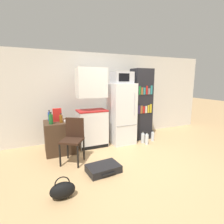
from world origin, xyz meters
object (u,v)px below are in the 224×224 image
(bottle_blue_soda, at_px, (49,116))
(water_bottle_middle, at_px, (147,139))
(suitcase_large_flat, at_px, (103,168))
(water_bottle_back, at_px, (143,138))
(bottle_green_tall, at_px, (51,119))
(bookshelf, at_px, (141,104))
(refrigerator, at_px, (122,114))
(cereal_box, at_px, (57,115))
(microwave, at_px, (122,78))
(bottle_amber_beer, at_px, (61,119))
(kitchen_hutch, at_px, (92,111))
(bowl, at_px, (67,121))
(handbag, at_px, (63,190))
(chair, at_px, (73,136))
(water_bottle_front, at_px, (153,136))
(side_table, at_px, (60,137))

(bottle_blue_soda, height_order, water_bottle_middle, bottle_blue_soda)
(suitcase_large_flat, height_order, water_bottle_back, water_bottle_back)
(bottle_green_tall, xyz_separation_m, water_bottle_middle, (2.33, -0.24, -0.70))
(bookshelf, height_order, water_bottle_back, bookshelf)
(refrigerator, xyz_separation_m, cereal_box, (-1.64, 0.03, 0.09))
(microwave, distance_m, bottle_amber_beer, 1.82)
(bottle_amber_beer, bearing_deg, kitchen_hutch, 13.64)
(bowl, bearing_deg, suitcase_large_flat, -69.53)
(kitchen_hutch, relative_size, handbag, 5.45)
(microwave, bearing_deg, handbag, -136.32)
(chair, relative_size, water_bottle_front, 3.00)
(cereal_box, bearing_deg, bowl, -35.52)
(side_table, xyz_separation_m, suitcase_large_flat, (0.60, -1.27, -0.30))
(handbag, bearing_deg, cereal_box, 84.59)
(suitcase_large_flat, relative_size, water_bottle_middle, 1.85)
(bookshelf, xyz_separation_m, suitcase_large_flat, (-1.68, -1.38, -0.92))
(kitchen_hutch, height_order, bottle_blue_soda, kitchen_hutch)
(suitcase_large_flat, bearing_deg, water_bottle_middle, 23.47)
(bookshelf, xyz_separation_m, bottle_amber_beer, (-2.25, -0.23, -0.17))
(refrigerator, height_order, suitcase_large_flat, refrigerator)
(side_table, height_order, bottle_blue_soda, bottle_blue_soda)
(water_bottle_front, bearing_deg, suitcase_large_flat, -151.21)
(kitchen_hutch, bearing_deg, bottle_green_tall, -166.14)
(refrigerator, relative_size, handbag, 4.42)
(refrigerator, bearing_deg, water_bottle_front, -16.83)
(suitcase_large_flat, bearing_deg, bookshelf, 33.93)
(bowl, height_order, handbag, bowl)
(cereal_box, xyz_separation_m, water_bottle_middle, (2.17, -0.45, -0.74))
(bookshelf, bearing_deg, bottle_blue_soda, 178.68)
(side_table, relative_size, bowl, 5.21)
(refrigerator, height_order, microwave, microwave)
(suitcase_large_flat, distance_m, water_bottle_middle, 1.77)
(suitcase_large_flat, bearing_deg, bottle_blue_soda, 113.13)
(water_bottle_back, bearing_deg, water_bottle_front, 4.35)
(microwave, distance_m, cereal_box, 1.84)
(kitchen_hutch, relative_size, chair, 2.17)
(side_table, relative_size, chair, 0.81)
(water_bottle_front, bearing_deg, bookshelf, 115.52)
(bookshelf, bearing_deg, chair, -160.81)
(bookshelf, relative_size, chair, 2.19)
(bottle_blue_soda, bearing_deg, bowl, -37.26)
(cereal_box, distance_m, water_bottle_back, 2.29)
(bottle_green_tall, height_order, suitcase_large_flat, bottle_green_tall)
(cereal_box, bearing_deg, water_bottle_front, -6.64)
(water_bottle_front, bearing_deg, bottle_green_tall, 178.26)
(microwave, bearing_deg, chair, -156.40)
(bottle_blue_soda, bearing_deg, side_table, -42.20)
(water_bottle_front, height_order, water_bottle_middle, water_bottle_middle)
(side_table, height_order, water_bottle_middle, side_table)
(microwave, height_order, suitcase_large_flat, microwave)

